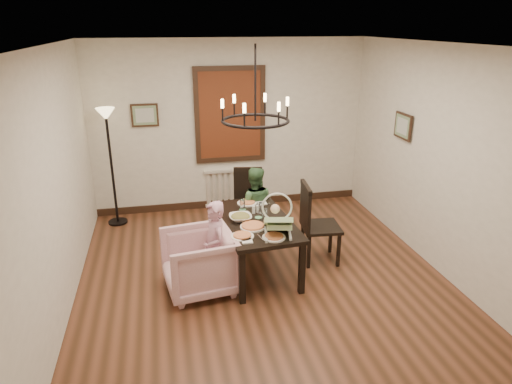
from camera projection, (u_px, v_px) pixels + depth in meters
name	position (u px, v px, depth m)	size (l,w,h in m)	color
room_shell	(257.00, 163.00, 5.56)	(4.51, 5.00, 2.81)	brown
dining_table	(255.00, 226.00, 5.73)	(0.96, 1.56, 0.70)	black
chair_far	(248.00, 202.00, 6.84)	(0.43, 0.43, 0.98)	black
chair_right	(321.00, 223.00, 5.98)	(0.48, 0.48, 1.10)	black
armchair	(199.00, 262.00, 5.36)	(0.79, 0.81, 0.74)	beige
elderly_woman	(215.00, 256.00, 5.30)	(0.35, 0.23, 0.95)	#C78CA3
seated_man	(254.00, 213.00, 6.47)	(0.47, 0.36, 0.96)	#40693E
baby_bouncer	(278.00, 220.00, 5.28)	(0.38, 0.51, 0.34)	#B3DA96
salad_bowl	(240.00, 217.00, 5.67)	(0.34, 0.34, 0.08)	white
pizza_platter	(253.00, 226.00, 5.47)	(0.31, 0.31, 0.04)	tan
drinking_glass	(265.00, 214.00, 5.69)	(0.07, 0.07, 0.14)	silver
window_blinds	(230.00, 115.00, 7.41)	(1.00, 0.03, 1.40)	#622D13
radiator	(231.00, 187.00, 7.86)	(0.92, 0.12, 0.62)	silver
picture_back	(145.00, 115.00, 7.14)	(0.42, 0.03, 0.36)	black
picture_right	(403.00, 126.00, 6.39)	(0.42, 0.03, 0.36)	black
floor_lamp	(112.00, 169.00, 7.00)	(0.30, 0.30, 1.80)	black
chandelier	(255.00, 121.00, 5.26)	(0.80, 0.80, 0.04)	black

